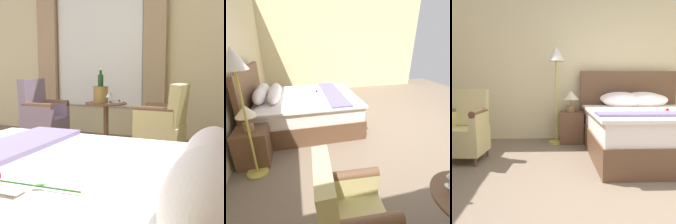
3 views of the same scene
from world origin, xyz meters
The scene contains 8 objects.
wall_window_side centered at (-3.37, 0.00, 1.48)m, with size 0.27×5.57×2.98m.
side_table_round centered at (-2.25, 0.56, 0.40)m, with size 0.57×0.57×0.68m.
champagne_bucket centered at (-2.22, 0.50, 0.82)m, with size 0.21×0.21×0.47m.
wine_glass_near_bucket centered at (-2.12, 0.65, 0.79)m, with size 0.07×0.07×0.16m.
wine_glass_near_edge centered at (-2.40, 0.60, 0.79)m, with size 0.08×0.08×0.15m.
snack_plate centered at (-2.33, 0.70, 0.69)m, with size 0.15×0.15×0.04m.
armchair_by_window centered at (-2.02, 1.42, 0.42)m, with size 0.57×0.59×0.97m.
armchair_facing_bed centered at (-2.07, -0.35, 0.43)m, with size 0.59×0.55×1.00m.
Camera 1 is at (1.68, 2.23, 1.13)m, focal length 50.00 mm.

